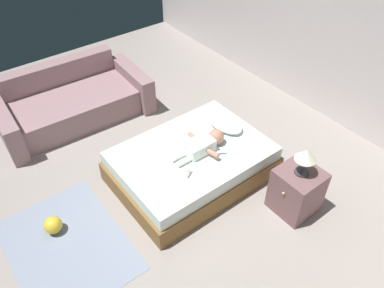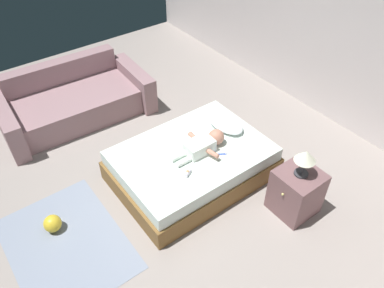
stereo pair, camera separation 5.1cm
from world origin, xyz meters
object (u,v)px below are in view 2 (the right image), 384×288
at_px(bed, 192,164).
at_px(baby_bottle, 188,173).
at_px(toothbrush, 221,154).
at_px(lamp, 305,157).
at_px(toy_ball, 53,223).
at_px(baby, 204,144).
at_px(couch, 74,101).
at_px(nightstand, 296,192).
at_px(pillow, 225,122).

height_order(bed, baby_bottle, baby_bottle).
distance_m(toothbrush, lamp, 0.97).
bearing_deg(toy_ball, baby, 79.82).
xyz_separation_m(couch, baby_bottle, (2.33, 0.34, 0.21)).
distance_m(toothbrush, couch, 2.46).
xyz_separation_m(bed, toothbrush, (0.25, 0.23, 0.23)).
relative_size(toothbrush, lamp, 0.43).
xyz_separation_m(bed, nightstand, (1.08, 0.61, 0.07)).
bearing_deg(pillow, bed, -78.17).
distance_m(couch, baby_bottle, 2.36).
bearing_deg(toy_ball, couch, 149.60).
relative_size(toothbrush, nightstand, 0.25).
relative_size(nightstand, toy_ball, 2.92).
distance_m(toothbrush, baby_bottle, 0.50).
bearing_deg(lamp, nightstand, -90.00).
xyz_separation_m(toothbrush, lamp, (0.83, 0.38, 0.35)).
xyz_separation_m(baby, couch, (-2.11, -0.73, -0.26)).
distance_m(baby, lamp, 1.16).
bearing_deg(toothbrush, baby, -150.97).
height_order(bed, couch, couch).
distance_m(couch, nightstand, 3.36).
bearing_deg(pillow, toy_ball, -93.23).
xyz_separation_m(pillow, lamp, (1.21, 0.00, 0.31)).
height_order(toothbrush, baby_bottle, baby_bottle).
bearing_deg(couch, pillow, 32.24).
height_order(lamp, toy_ball, lamp).
xyz_separation_m(couch, toy_ball, (1.80, -1.05, -0.15)).
distance_m(toothbrush, nightstand, 0.92).
bearing_deg(toy_ball, bed, 81.27).
bearing_deg(baby_bottle, pillow, 114.95).
distance_m(pillow, nightstand, 1.22).
distance_m(toothbrush, toy_ball, 1.98).
bearing_deg(toothbrush, toy_ball, -105.11).
bearing_deg(lamp, bed, -150.62).
distance_m(bed, pillow, 0.68).
height_order(baby, couch, couch).
height_order(baby, toothbrush, baby).
bearing_deg(bed, toy_ball, -98.73).
bearing_deg(toy_ball, baby_bottle, 68.94).
xyz_separation_m(baby, toy_ball, (-0.32, -1.78, -0.41)).
bearing_deg(baby, toothbrush, 29.03).
height_order(couch, toy_ball, couch).
distance_m(toy_ball, baby_bottle, 1.53).
xyz_separation_m(toothbrush, baby_bottle, (0.03, -0.50, 0.02)).
bearing_deg(baby_bottle, toy_ball, -111.06).
relative_size(pillow, lamp, 1.76).
xyz_separation_m(baby, lamp, (1.01, 0.49, 0.28)).
xyz_separation_m(toothbrush, nightstand, (0.83, 0.38, -0.16)).
bearing_deg(nightstand, couch, -158.79).
xyz_separation_m(pillow, toy_ball, (-0.13, -2.27, -0.38)).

